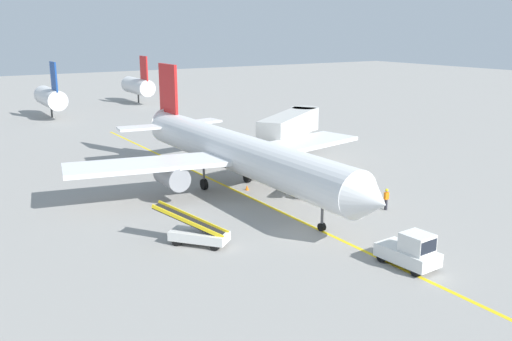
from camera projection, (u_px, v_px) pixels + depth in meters
name	position (u px, v px, depth m)	size (l,w,h in m)	color
ground_plane	(307.00, 232.00, 38.75)	(300.00, 300.00, 0.00)	gray
taxi_line_yellow	(278.00, 211.00, 43.36)	(0.30, 80.00, 0.01)	yellow
airliner	(234.00, 151.00, 48.08)	(28.61, 35.22, 10.10)	white
jet_bridge	(292.00, 125.00, 60.70)	(11.86, 9.48, 4.85)	beige
pushback_tug	(411.00, 251.00, 32.92)	(2.16, 3.73, 2.20)	silver
baggage_tug_near_wing	(292.00, 168.00, 52.64)	(2.71, 2.46, 2.10)	silver
baggage_tug_by_cargo_door	(358.00, 189.00, 45.76)	(2.51, 1.54, 2.10)	silver
belt_loader_forward_hold	(197.00, 233.00, 36.41)	(4.18, 4.63, 2.59)	silver
belt_loader_aft_hold	(304.00, 185.00, 47.52)	(3.48, 5.00, 2.59)	silver
ground_crew_marshaller	(386.00, 198.00, 43.34)	(0.36, 0.24, 1.70)	#26262D
safety_cone_nose_left	(282.00, 180.00, 51.31)	(0.36, 0.36, 0.44)	orange
safety_cone_nose_right	(247.00, 188.00, 48.79)	(0.36, 0.36, 0.44)	orange
distant_aircraft_mid_left	(51.00, 97.00, 87.42)	(3.00, 10.10, 8.80)	silver
distant_aircraft_mid_right	(138.00, 86.00, 104.52)	(3.00, 10.10, 8.80)	silver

